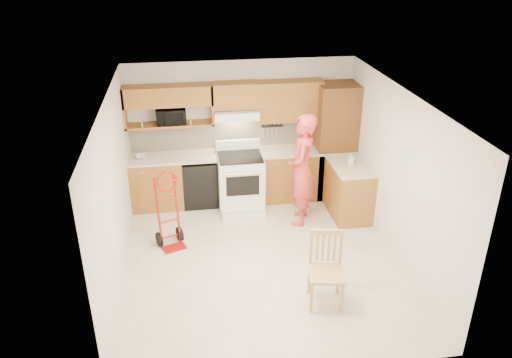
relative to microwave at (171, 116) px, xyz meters
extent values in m
cube|color=beige|center=(1.23, -2.08, -1.64)|extent=(4.00, 4.50, 0.02)
cube|color=white|center=(1.23, -2.08, 0.88)|extent=(4.00, 4.50, 0.02)
cube|color=silver|center=(1.23, 0.17, -0.38)|extent=(4.00, 0.02, 2.50)
cube|color=silver|center=(1.23, -4.34, -0.38)|extent=(4.00, 0.02, 2.50)
cube|color=silver|center=(-0.78, -2.08, -0.38)|extent=(0.02, 4.50, 2.50)
cube|color=silver|center=(3.24, -2.08, -0.38)|extent=(0.02, 4.50, 2.50)
cube|color=beige|center=(1.23, 0.15, -0.43)|extent=(3.92, 0.03, 0.55)
cube|color=#9C642D|center=(-0.32, -0.14, -1.18)|extent=(0.90, 0.60, 0.90)
cube|color=black|center=(0.43, -0.14, -1.20)|extent=(0.60, 0.60, 0.85)
cube|color=#9C642D|center=(2.06, -0.14, -1.18)|extent=(1.14, 0.60, 0.90)
cube|color=beige|center=(-0.02, -0.13, -0.71)|extent=(1.50, 0.63, 0.04)
cube|color=beige|center=(2.06, -0.13, -0.71)|extent=(1.14, 0.63, 0.04)
cube|color=#9C642D|center=(2.93, -0.94, -1.18)|extent=(0.60, 1.00, 0.90)
cube|color=beige|center=(2.93, -0.94, -0.71)|extent=(0.63, 1.00, 0.04)
cube|color=brown|center=(2.88, -0.14, -0.58)|extent=(0.70, 0.60, 2.10)
cube|color=#9C642D|center=(-0.02, 0.00, 0.35)|extent=(1.50, 0.33, 0.34)
cube|color=#9C642D|center=(-0.02, 0.00, -0.16)|extent=(1.50, 0.33, 0.04)
cube|color=#9C642D|center=(1.11, 0.00, 0.31)|extent=(0.76, 0.33, 0.44)
cube|color=#9C642D|center=(2.06, 0.00, 0.17)|extent=(1.14, 0.33, 0.70)
cube|color=white|center=(1.11, -0.06, 0.00)|extent=(0.76, 0.46, 0.14)
imported|color=black|center=(0.00, 0.00, 0.00)|extent=(0.52, 0.37, 0.27)
imported|color=red|center=(2.06, -1.05, -0.68)|extent=(0.64, 0.80, 1.89)
imported|color=white|center=(2.93, -0.93, -0.59)|extent=(0.10, 0.10, 0.19)
imported|color=white|center=(-0.54, -0.14, -0.66)|extent=(0.24, 0.24, 0.05)
camera|label=1|loc=(0.21, -8.31, 2.73)|focal=35.43mm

